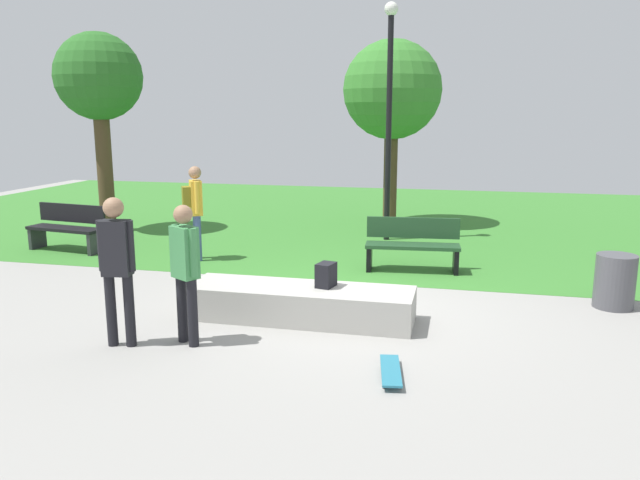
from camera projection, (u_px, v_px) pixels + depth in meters
ground_plane at (347, 306)px, 8.76m from camera, size 28.00×28.00×0.00m
grass_lawn at (402, 218)px, 16.01m from camera, size 26.60×12.79×0.01m
concrete_ledge at (300, 303)px, 8.17m from camera, size 2.99×0.84×0.44m
backpack_on_ledge at (326, 275)px, 8.12m from camera, size 0.26×0.32×0.32m
skater_performing_trick at (185, 264)px, 7.16m from camera, size 0.38×0.34×1.67m
skater_watching at (117, 260)px, 7.09m from camera, size 0.43×0.25×1.76m
skateboard_by_ledge at (391, 371)px, 6.42m from camera, size 0.33×0.82×0.08m
park_bench_near_path at (413, 243)px, 10.65m from camera, size 1.63×0.60×0.91m
park_bench_center_lawn at (68, 227)px, 12.22m from camera, size 1.65×0.70×0.91m
tree_slender_maple at (99, 81)px, 13.68m from camera, size 1.92×1.92×4.44m
tree_young_birch at (392, 91)px, 14.58m from camera, size 2.33×2.33×4.39m
lamp_post at (389, 102)px, 12.78m from camera, size 0.28×0.28×4.88m
trash_bin at (615, 281)px, 8.64m from camera, size 0.54×0.54×0.76m
pedestrian_with_backpack at (195, 204)px, 11.33m from camera, size 0.44×0.43×1.74m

